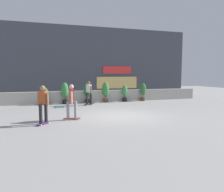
# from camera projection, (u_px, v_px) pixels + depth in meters

# --- Properties ---
(ground_plane) EXTENTS (48.00, 48.00, 0.00)m
(ground_plane) POSITION_uv_depth(u_px,v_px,m) (120.00, 116.00, 11.31)
(ground_plane) COLOR #9E9B96
(planter_wall) EXTENTS (18.00, 0.40, 0.90)m
(planter_wall) POSITION_uv_depth(u_px,v_px,m) (95.00, 96.00, 16.97)
(planter_wall) COLOR #B2ADA3
(planter_wall) RESTS_ON ground
(building_backdrop) EXTENTS (20.00, 2.08, 6.50)m
(building_backdrop) POSITION_uv_depth(u_px,v_px,m) (86.00, 63.00, 20.49)
(building_backdrop) COLOR #424751
(building_backdrop) RESTS_ON ground
(potted_plant_0) EXTENTS (0.37, 0.37, 1.21)m
(potted_plant_0) POSITION_uv_depth(u_px,v_px,m) (46.00, 96.00, 15.41)
(potted_plant_0) COLOR brown
(potted_plant_0) RESTS_ON ground
(potted_plant_1) EXTENTS (0.55, 0.55, 1.58)m
(potted_plant_1) POSITION_uv_depth(u_px,v_px,m) (65.00, 91.00, 15.79)
(potted_plant_1) COLOR black
(potted_plant_1) RESTS_ON ground
(potted_plant_2) EXTENTS (0.53, 0.53, 1.54)m
(potted_plant_2) POSITION_uv_depth(u_px,v_px,m) (87.00, 91.00, 16.29)
(potted_plant_2) COLOR #2D2823
(potted_plant_2) RESTS_ON ground
(potted_plant_3) EXTENTS (0.54, 0.54, 1.56)m
(potted_plant_3) POSITION_uv_depth(u_px,v_px,m) (106.00, 91.00, 16.71)
(potted_plant_3) COLOR brown
(potted_plant_3) RESTS_ON ground
(potted_plant_4) EXTENTS (0.42, 0.42, 1.31)m
(potted_plant_4) POSITION_uv_depth(u_px,v_px,m) (125.00, 92.00, 17.20)
(potted_plant_4) COLOR black
(potted_plant_4) RESTS_ON ground
(potted_plant_5) EXTENTS (0.49, 0.49, 1.45)m
(potted_plant_5) POSITION_uv_depth(u_px,v_px,m) (143.00, 91.00, 17.66)
(potted_plant_5) COLOR brown
(potted_plant_5) RESTS_ON ground
(skater_by_wall_left) EXTENTS (0.82, 0.56, 1.70)m
(skater_by_wall_left) POSITION_uv_depth(u_px,v_px,m) (72.00, 100.00, 10.21)
(skater_by_wall_left) COLOR maroon
(skater_by_wall_left) RESTS_ON ground
(skater_far_left) EXTENTS (0.64, 0.76, 1.70)m
(skater_far_left) POSITION_uv_depth(u_px,v_px,m) (43.00, 103.00, 9.24)
(skater_far_left) COLOR #72338C
(skater_far_left) RESTS_ON ground
(skater_mid_plaza) EXTENTS (0.80, 0.56, 1.70)m
(skater_mid_plaza) POSITION_uv_depth(u_px,v_px,m) (89.00, 92.00, 15.21)
(skater_mid_plaza) COLOR black
(skater_mid_plaza) RESTS_ON ground
(skateboard_near_camera) EXTENTS (0.82, 0.43, 0.08)m
(skateboard_near_camera) POSITION_uv_depth(u_px,v_px,m) (60.00, 107.00, 14.09)
(skateboard_near_camera) COLOR #266699
(skateboard_near_camera) RESTS_ON ground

